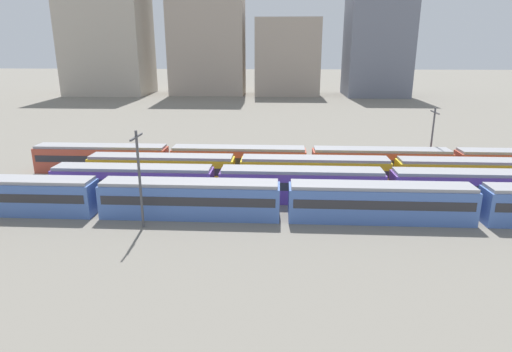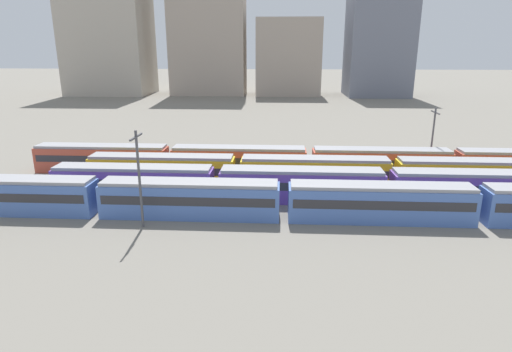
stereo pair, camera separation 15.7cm
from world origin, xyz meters
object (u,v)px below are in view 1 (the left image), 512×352
(train_track_0, at_px, (380,202))
(train_track_2, at_px, (314,172))
(catenary_pole_3, at_px, (432,136))
(catenary_pole_2, at_px, (139,175))
(train_track_3, at_px, (309,161))
(train_track_1, at_px, (301,185))

(train_track_0, bearing_deg, train_track_2, 118.57)
(catenary_pole_3, bearing_deg, train_track_2, -153.78)
(train_track_2, xyz_separation_m, catenary_pole_2, (-17.25, -13.36, 3.32))
(train_track_0, height_order, train_track_3, same)
(catenary_pole_3, bearing_deg, train_track_1, -144.00)
(train_track_3, distance_m, catenary_pole_3, 17.31)
(train_track_0, relative_size, train_track_1, 1.68)
(train_track_0, bearing_deg, train_track_1, 145.35)
(train_track_0, bearing_deg, train_track_3, 111.08)
(train_track_1, relative_size, train_track_3, 0.75)
(train_track_0, xyz_separation_m, train_track_1, (-7.52, 5.20, -0.00))
(train_track_1, bearing_deg, catenary_pole_2, -152.05)
(catenary_pole_2, bearing_deg, train_track_0, 7.37)
(catenary_pole_2, distance_m, catenary_pole_3, 39.95)
(train_track_3, bearing_deg, catenary_pole_3, 9.80)
(train_track_2, relative_size, catenary_pole_3, 6.37)
(train_track_0, relative_size, train_track_2, 1.68)
(train_track_0, height_order, catenary_pole_3, catenary_pole_3)
(catenary_pole_2, xyz_separation_m, catenary_pole_3, (33.70, 21.47, -0.32))
(train_track_3, bearing_deg, catenary_pole_2, -132.31)
(train_track_2, distance_m, catenary_pole_2, 22.07)
(train_track_1, height_order, catenary_pole_2, catenary_pole_2)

